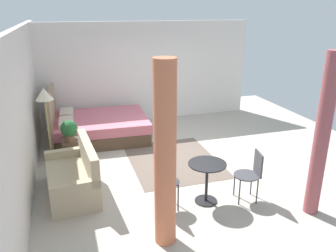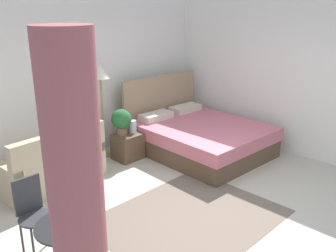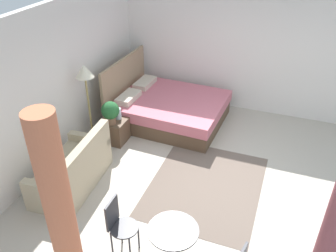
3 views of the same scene
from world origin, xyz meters
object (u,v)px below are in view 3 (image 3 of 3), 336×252
nightstand (116,131)px  floor_lamp (85,77)px  cafe_chair_near_couch (119,223)px  vase (118,113)px  potted_plant (110,111)px  couch (74,171)px  bed (167,108)px  balcony_table (173,242)px

nightstand → floor_lamp: (-0.20, 0.42, 1.19)m
nightstand → cafe_chair_near_couch: bearing=-151.0°
vase → floor_lamp: size_ratio=0.14×
potted_plant → couch: bearing=-179.9°
potted_plant → bed: bearing=-29.4°
couch → nightstand: bearing=-0.9°
bed → couch: bed is taller
couch → balcony_table: couch is taller
floor_lamp → cafe_chair_near_couch: floor_lamp is taller
balcony_table → potted_plant: bearing=42.5°
bed → vase: bed is taller
couch → potted_plant: 1.42m
potted_plant → floor_lamp: size_ratio=0.28×
floor_lamp → balcony_table: size_ratio=2.33×
bed → nightstand: bearing=149.4°
bed → floor_lamp: floor_lamp is taller
balcony_table → couch: bearing=65.7°
vase → cafe_chair_near_couch: (-2.53, -1.32, -0.02)m
balcony_table → bed: bearing=21.8°
potted_plant → balcony_table: 3.14m
couch → potted_plant: potted_plant is taller
nightstand → cafe_chair_near_couch: size_ratio=0.52×
cafe_chair_near_couch → bed: bearing=10.5°
nightstand → balcony_table: 3.20m
potted_plant → floor_lamp: floor_lamp is taller
bed → couch: size_ratio=1.48×
nightstand → potted_plant: potted_plant is taller
nightstand → vase: 0.36m
balcony_table → cafe_chair_near_couch: 0.76m
vase → floor_lamp: floor_lamp is taller
potted_plant → vase: (0.22, -0.04, -0.16)m
bed → potted_plant: bearing=150.6°
potted_plant → floor_lamp: 0.81m
nightstand → balcony_table: size_ratio=0.66×
couch → vase: (1.57, -0.04, 0.27)m
vase → balcony_table: balcony_table is taller
cafe_chair_near_couch → vase: bearing=27.6°
bed → couch: 2.69m
nightstand → couch: bearing=179.1°
bed → vase: size_ratio=10.47×
bed → cafe_chair_near_couch: size_ratio=2.61×
couch → potted_plant: size_ratio=3.41×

